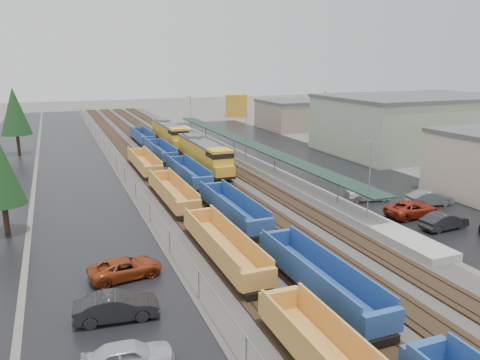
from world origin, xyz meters
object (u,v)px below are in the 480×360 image
object	(u,v)px
parked_car_east_a	(444,221)
parked_car_east_e	(430,198)
locomotive_trail	(169,134)
parked_car_west_b	(117,307)
locomotive_lead	(204,155)
parked_car_east_c	(367,194)
parked_car_east_b	(413,209)
well_string_blue	(207,189)
well_string_yellow	(223,247)
parked_car_west_a	(128,357)
parked_car_west_c	(126,268)
storage_tank	(236,105)

from	to	relation	value
parked_car_east_a	parked_car_east_e	size ratio (longest dim) A/B	0.97
locomotive_trail	parked_car_west_b	size ratio (longest dim) A/B	3.77
locomotive_lead	parked_car_east_c	distance (m)	24.14
parked_car_east_b	parked_car_east_e	world-z (taller)	parked_car_east_e
well_string_blue	parked_car_east_a	bearing A→B (deg)	-45.26
locomotive_trail	parked_car_west_b	world-z (taller)	locomotive_trail
well_string_yellow	parked_car_east_a	xyz separation A→B (m)	(21.24, -0.92, -0.34)
well_string_blue	parked_car_east_b	distance (m)	21.73
parked_car_west_a	parked_car_east_e	distance (m)	37.79
locomotive_lead	well_string_blue	size ratio (longest dim) A/B	0.20
well_string_blue	parked_car_east_e	bearing A→B (deg)	-27.66
locomotive_trail	well_string_blue	world-z (taller)	locomotive_trail
locomotive_lead	parked_car_east_a	bearing A→B (deg)	-66.90
well_string_yellow	parked_car_east_c	xyz separation A→B (m)	(20.31, 9.41, -0.36)
parked_car_west_c	parked_car_east_b	bearing A→B (deg)	-92.55
parked_car_west_c	parked_car_east_b	size ratio (longest dim) A/B	0.91
storage_tank	well_string_blue	bearing A→B (deg)	-113.67
parked_car_west_a	parked_car_west_b	bearing A→B (deg)	1.36
locomotive_lead	well_string_yellow	world-z (taller)	locomotive_lead
well_string_blue	parked_car_east_a	xyz separation A→B (m)	(17.24, -17.39, -0.36)
locomotive_lead	parked_car_east_c	xyz separation A→B (m)	(12.31, -20.71, -1.52)
locomotive_lead	parked_car_east_a	world-z (taller)	locomotive_lead
parked_car_east_a	well_string_yellow	bearing A→B (deg)	83.95
parked_car_east_a	locomotive_trail	bearing A→B (deg)	10.70
parked_car_west_a	parked_car_east_c	xyz separation A→B (m)	(29.18, 20.16, -0.01)
parked_car_west_a	parked_car_west_c	size ratio (longest dim) A/B	0.88
parked_car_east_e	parked_car_east_b	bearing A→B (deg)	127.96
well_string_yellow	parked_car_east_c	bearing A→B (deg)	24.86
well_string_blue	parked_car_west_c	xyz separation A→B (m)	(-11.45, -16.64, -0.43)
well_string_blue	parked_car_east_a	distance (m)	24.49
parked_car_west_b	parked_car_east_a	xyz separation A→B (m)	(30.02, 4.75, -0.04)
well_string_yellow	parked_car_west_b	bearing A→B (deg)	-147.17
well_string_yellow	parked_car_east_a	world-z (taller)	well_string_yellow
parked_car_west_b	parked_car_west_c	bearing A→B (deg)	-7.69
locomotive_trail	storage_tank	distance (m)	49.01
parked_car_west_b	parked_car_east_b	xyz separation A→B (m)	(29.84, 8.67, -0.03)
well_string_yellow	parked_car_east_b	size ratio (longest dim) A/B	14.03
well_string_yellow	parked_car_west_c	distance (m)	7.46
parked_car_west_a	parked_car_west_b	world-z (taller)	parked_car_west_b
well_string_yellow	storage_tank	xyz separation A→B (m)	(36.62, 90.90, 1.90)
well_string_blue	parked_car_east_e	distance (m)	24.10
parked_car_west_c	parked_car_east_e	bearing A→B (deg)	-89.46
parked_car_east_b	parked_car_east_e	bearing A→B (deg)	-64.03
parked_car_east_a	parked_car_west_a	bearing A→B (deg)	104.51
well_string_yellow	storage_tank	distance (m)	98.02
parked_car_east_b	parked_car_east_e	xyz separation A→B (m)	(4.29, 2.28, 0.02)
locomotive_trail	well_string_blue	xyz separation A→B (m)	(-4.00, -34.64, -1.14)
locomotive_lead	parked_car_east_b	size ratio (longest dim) A/B	3.31
locomotive_trail	parked_car_west_c	xyz separation A→B (m)	(-15.45, -51.28, -1.57)
locomotive_lead	well_string_blue	distance (m)	14.26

